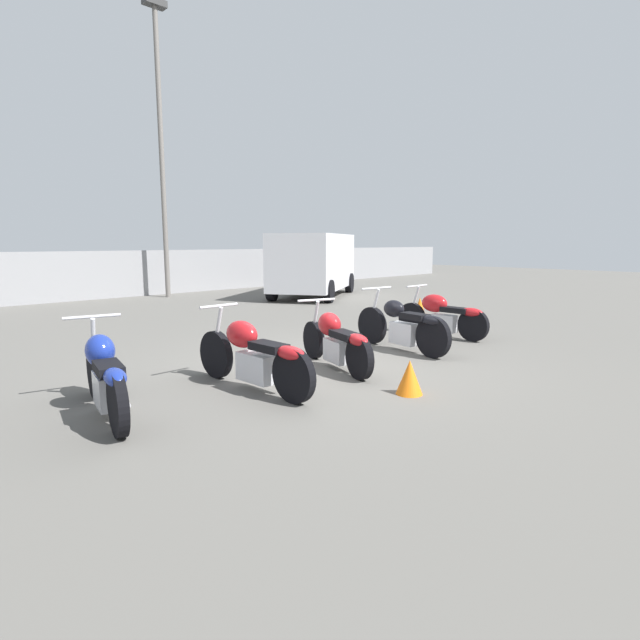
{
  "coord_description": "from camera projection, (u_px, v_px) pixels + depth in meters",
  "views": [
    {
      "loc": [
        -5.23,
        -5.11,
        1.82
      ],
      "look_at": [
        0.0,
        0.23,
        0.65
      ],
      "focal_mm": 28.0,
      "sensor_mm": 36.0,
      "label": 1
    }
  ],
  "objects": [
    {
      "name": "motorcycle_slot_1",
      "position": [
        253.0,
        355.0,
        6.15
      ],
      "size": [
        0.58,
        2.19,
        1.01
      ],
      "rotation": [
        0.0,
        0.0,
        0.02
      ],
      "color": "black",
      "rests_on": "ground_plane"
    },
    {
      "name": "parked_van",
      "position": [
        314.0,
        262.0,
        16.71
      ],
      "size": [
        4.84,
        3.99,
        2.08
      ],
      "rotation": [
        0.0,
        0.0,
        -1.02
      ],
      "color": "silver",
      "rests_on": "ground_plane"
    },
    {
      "name": "traffic_cone_far",
      "position": [
        409.0,
        377.0,
        6.01
      ],
      "size": [
        0.32,
        0.32,
        0.42
      ],
      "color": "orange",
      "rests_on": "ground_plane"
    },
    {
      "name": "fence_back",
      "position": [
        70.0,
        276.0,
        15.35
      ],
      "size": [
        40.0,
        0.04,
        1.54
      ],
      "color": "gray",
      "rests_on": "ground_plane"
    },
    {
      "name": "traffic_cone_near",
      "position": [
        420.0,
        305.0,
        12.96
      ],
      "size": [
        0.27,
        0.27,
        0.39
      ],
      "color": "orange",
      "rests_on": "ground_plane"
    },
    {
      "name": "motorcycle_slot_3",
      "position": [
        403.0,
        326.0,
        8.39
      ],
      "size": [
        0.68,
        2.08,
        1.03
      ],
      "rotation": [
        0.0,
        0.0,
        -0.14
      ],
      "color": "black",
      "rests_on": "ground_plane"
    },
    {
      "name": "ground_plane",
      "position": [
        331.0,
        364.0,
        7.5
      ],
      "size": [
        60.0,
        60.0,
        0.0
      ],
      "primitive_type": "plane",
      "color": "#5B5954"
    },
    {
      "name": "motorcycle_slot_4",
      "position": [
        442.0,
        315.0,
        9.64
      ],
      "size": [
        0.67,
        1.97,
        0.97
      ],
      "rotation": [
        0.0,
        0.0,
        0.0
      ],
      "color": "black",
      "rests_on": "ground_plane"
    },
    {
      "name": "motorcycle_slot_2",
      "position": [
        336.0,
        340.0,
        7.21
      ],
      "size": [
        0.84,
        1.92,
        0.96
      ],
      "rotation": [
        0.0,
        0.0,
        -0.31
      ],
      "color": "black",
      "rests_on": "ground_plane"
    },
    {
      "name": "light_pole_left",
      "position": [
        161.0,
        132.0,
        15.89
      ],
      "size": [
        0.7,
        0.35,
        9.19
      ],
      "color": "slate",
      "rests_on": "ground_plane"
    },
    {
      "name": "motorcycle_slot_0",
      "position": [
        105.0,
        376.0,
        5.22
      ],
      "size": [
        0.72,
        2.03,
        1.0
      ],
      "rotation": [
        0.0,
        0.0,
        -0.21
      ],
      "color": "black",
      "rests_on": "ground_plane"
    }
  ]
}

